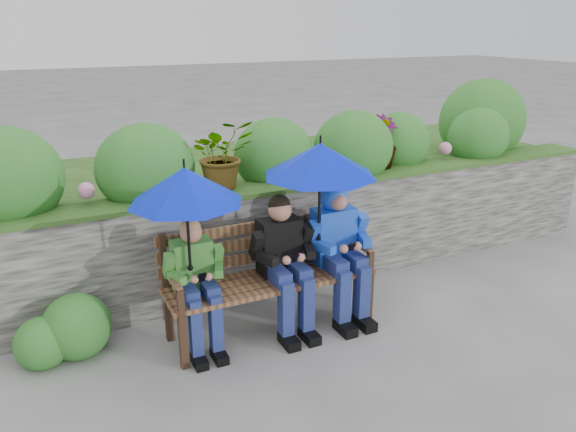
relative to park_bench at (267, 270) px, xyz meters
name	(u,v)px	position (x,y,z in m)	size (l,w,h in m)	color
ground	(293,325)	(0.20, -0.08, -0.52)	(60.00, 60.00, 0.00)	#5E5E5E
garden_backdrop	(224,202)	(0.16, 1.51, 0.12)	(8.00, 2.86, 1.86)	#403D3A
park_bench	(267,270)	(0.00, 0.00, 0.00)	(1.73, 0.51, 0.91)	#332216
boy_left	(196,278)	(-0.62, -0.07, 0.08)	(0.45, 0.52, 1.06)	#256C23
boy_middle	(284,257)	(0.12, -0.08, 0.12)	(0.51, 0.59, 1.14)	black
boy_right	(338,240)	(0.63, -0.07, 0.18)	(0.54, 0.65, 1.18)	#1D37BC
umbrella_left	(185,186)	(-0.67, -0.11, 0.83)	(0.84, 0.84, 0.85)	#0016DB
umbrella_right	(320,160)	(0.43, -0.09, 0.90)	(0.92, 0.92, 0.90)	#0016DB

